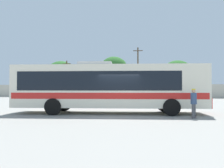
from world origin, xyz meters
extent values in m
plane|color=gray|center=(0.00, 10.00, 0.00)|extent=(300.00, 300.00, 0.00)
cube|color=#B2AD9E|center=(0.00, 24.76, 1.16)|extent=(80.00, 0.30, 2.33)
cube|color=silver|center=(-0.82, 0.64, 1.80)|extent=(12.55, 3.84, 2.71)
cube|color=black|center=(-1.43, 0.58, 2.12)|extent=(10.34, 3.63, 1.19)
cube|color=red|center=(-0.82, 0.64, 1.20)|extent=(12.30, 3.83, 0.38)
cube|color=#19212D|center=(5.34, 1.29, 2.28)|extent=(0.28, 2.29, 1.41)
cube|color=red|center=(5.34, 1.30, 0.77)|extent=(0.32, 2.49, 0.65)
cube|color=#B2B2B2|center=(-1.74, 0.54, 3.27)|extent=(2.34, 1.63, 0.24)
cylinder|color=black|center=(2.86, 2.26, 0.52)|extent=(1.07, 0.41, 1.04)
cylinder|color=black|center=(3.12, -0.17, 0.52)|extent=(1.07, 0.41, 1.04)
cylinder|color=black|center=(-4.32, 1.50, 0.52)|extent=(1.07, 0.41, 1.04)
cylinder|color=black|center=(-4.06, -0.93, 0.52)|extent=(1.07, 0.41, 1.04)
cylinder|color=#4C4C51|center=(4.28, -0.94, 0.39)|extent=(0.15, 0.15, 0.79)
cylinder|color=#4C4C51|center=(4.18, -1.06, 0.39)|extent=(0.15, 0.15, 0.79)
cylinder|color=#33476B|center=(4.23, -1.00, 1.10)|extent=(0.46, 0.46, 0.62)
sphere|color=tan|center=(4.23, -1.00, 1.51)|extent=(0.21, 0.21, 0.21)
cylinder|color=yellow|center=(4.23, -1.00, 1.61)|extent=(0.22, 0.22, 0.06)
cube|color=silver|center=(-12.34, 20.89, 0.64)|extent=(4.11, 2.04, 0.65)
cube|color=black|center=(-12.54, 20.91, 1.23)|extent=(2.30, 1.79, 0.53)
cylinder|color=black|center=(-11.05, 21.70, 0.32)|extent=(0.65, 0.26, 0.64)
cylinder|color=black|center=(-11.16, 19.94, 0.32)|extent=(0.65, 0.26, 0.64)
cylinder|color=black|center=(-13.53, 21.85, 0.32)|extent=(0.65, 0.26, 0.64)
cylinder|color=black|center=(-13.63, 20.09, 0.32)|extent=(0.65, 0.26, 0.64)
cube|color=#B7BABF|center=(-6.83, 21.79, 0.66)|extent=(4.16, 1.87, 0.67)
cube|color=black|center=(-6.62, 21.79, 1.27)|extent=(2.30, 1.69, 0.55)
cylinder|color=black|center=(-8.09, 20.89, 0.32)|extent=(0.64, 0.23, 0.64)
cylinder|color=black|center=(-8.12, 22.65, 0.32)|extent=(0.64, 0.23, 0.64)
cylinder|color=black|center=(-5.53, 20.93, 0.32)|extent=(0.64, 0.23, 0.64)
cylinder|color=black|center=(-5.56, 22.69, 0.32)|extent=(0.64, 0.23, 0.64)
cylinder|color=#4C3823|center=(-0.14, 27.22, 4.63)|extent=(0.24, 0.24, 9.27)
cube|color=#473321|center=(-0.14, 27.22, 8.67)|extent=(1.80, 0.27, 0.12)
cylinder|color=#4C3823|center=(-14.07, 27.14, 3.53)|extent=(0.24, 0.24, 7.07)
cube|color=#473321|center=(-14.07, 27.14, 6.47)|extent=(1.80, 0.34, 0.12)
cylinder|color=brown|center=(-16.35, 29.79, 1.43)|extent=(0.32, 0.32, 2.86)
ellipsoid|color=#2D6628|center=(-16.35, 29.79, 4.89)|extent=(5.80, 5.80, 4.93)
cylinder|color=brown|center=(-4.84, 28.15, 1.89)|extent=(0.32, 0.32, 3.78)
ellipsoid|color=#2D6628|center=(-4.84, 28.15, 5.60)|extent=(5.18, 5.18, 4.40)
cylinder|color=brown|center=(7.11, 28.61, 1.26)|extent=(0.32, 0.32, 2.51)
ellipsoid|color=#2D6628|center=(7.11, 28.61, 4.48)|extent=(5.62, 5.62, 4.78)
camera|label=1|loc=(1.75, -13.68, 1.67)|focal=35.08mm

